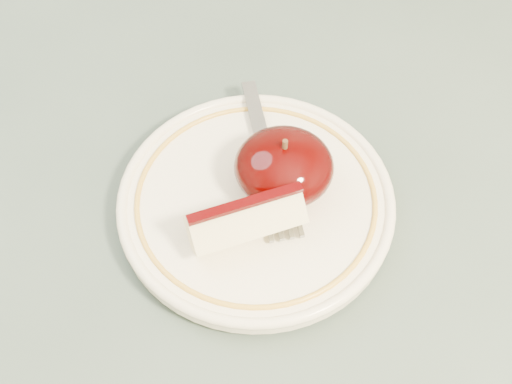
{
  "coord_description": "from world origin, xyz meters",
  "views": [
    {
      "loc": [
        0.02,
        -0.25,
        1.23
      ],
      "look_at": [
        0.01,
        0.06,
        0.78
      ],
      "focal_mm": 50.0,
      "sensor_mm": 36.0,
      "label": 1
    }
  ],
  "objects_px": {
    "plate": "(256,202)",
    "fork": "(267,160)",
    "table": "(239,322)",
    "apple_half": "(284,167)"
  },
  "relations": [
    {
      "from": "apple_half",
      "to": "fork",
      "type": "height_order",
      "value": "apple_half"
    },
    {
      "from": "plate",
      "to": "apple_half",
      "type": "distance_m",
      "value": 0.04
    },
    {
      "from": "plate",
      "to": "fork",
      "type": "relative_size",
      "value": 1.35
    },
    {
      "from": "plate",
      "to": "fork",
      "type": "height_order",
      "value": "fork"
    },
    {
      "from": "table",
      "to": "plate",
      "type": "bearing_deg",
      "value": 77.32
    },
    {
      "from": "fork",
      "to": "apple_half",
      "type": "bearing_deg",
      "value": -160.86
    },
    {
      "from": "table",
      "to": "apple_half",
      "type": "distance_m",
      "value": 0.15
    },
    {
      "from": "table",
      "to": "fork",
      "type": "xyz_separation_m",
      "value": [
        0.02,
        0.09,
        0.11
      ]
    },
    {
      "from": "plate",
      "to": "apple_half",
      "type": "height_order",
      "value": "apple_half"
    },
    {
      "from": "apple_half",
      "to": "fork",
      "type": "relative_size",
      "value": 0.48
    }
  ]
}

